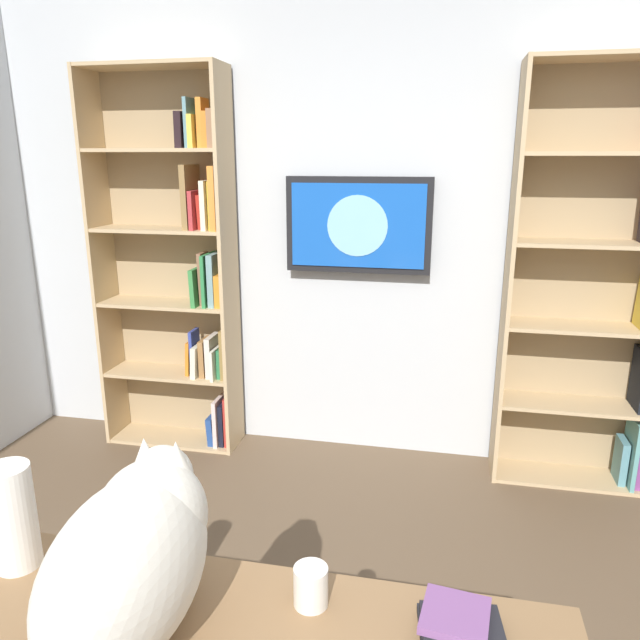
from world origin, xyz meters
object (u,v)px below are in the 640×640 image
Objects in this scene: bookshelf_left at (614,293)px; desk_book_stack at (458,624)px; wall_mounted_tv at (358,225)px; paper_towel_roll at (13,517)px; cat at (135,552)px; coffee_mug at (311,586)px; bookshelf_right at (181,269)px.

bookshelf_left is 11.84× the size of desk_book_stack.
wall_mounted_tv is 2.34m from paper_towel_roll.
wall_mounted_tv is (1.35, -0.08, 0.31)m from bookshelf_left.
cat is 0.40m from coffee_mug.
coffee_mug is 0.51× the size of desk_book_stack.
coffee_mug is at bearing -157.33° from cat.
desk_book_stack is at bearing 69.51° from bookshelf_left.
cat is 0.43m from paper_towel_roll.
coffee_mug is (-1.26, 2.12, -0.30)m from bookshelf_right.
paper_towel_roll is 1.46× the size of desk_book_stack.
bookshelf_left is 2.71m from cat.
desk_book_stack is (-0.33, 0.03, -0.02)m from coffee_mug.
wall_mounted_tv is at bearing -76.23° from desk_book_stack.
bookshelf_right is 3.53× the size of cat.
bookshelf_left is 2.32m from desk_book_stack.
bookshelf_right is at bearing -76.61° from paper_towel_roll.
paper_towel_roll is (0.41, -0.13, -0.06)m from cat.
wall_mounted_tv is 2.38m from desk_book_stack.
bookshelf_right reaches higher than paper_towel_roll.
paper_towel_roll is at bearing 76.41° from wall_mounted_tv.
bookshelf_left is 2.86m from paper_towel_roll.
cat is 3.39× the size of desk_book_stack.
bookshelf_right is 2.45m from cat.
bookshelf_left reaches higher than coffee_mug.
bookshelf_left reaches higher than wall_mounted_tv.
bookshelf_left is 2.71× the size of wall_mounted_tv.
wall_mounted_tv is 8.53× the size of coffee_mug.
wall_mounted_tv is 2.29m from coffee_mug.
bookshelf_left is at bearing -118.10° from coffee_mug.
bookshelf_right reaches higher than bookshelf_left.
bookshelf_left is 1.39m from wall_mounted_tv.
coffee_mug is at bearing -5.00° from desk_book_stack.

